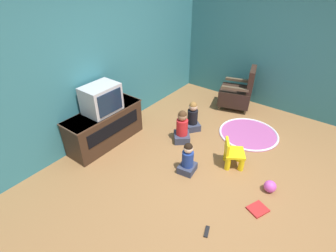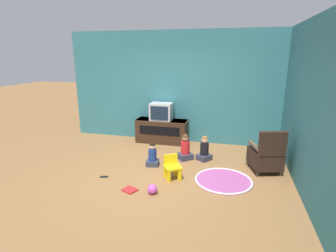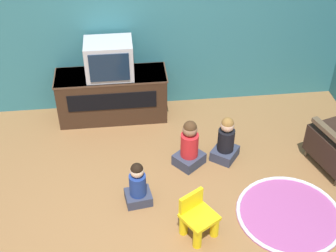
% 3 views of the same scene
% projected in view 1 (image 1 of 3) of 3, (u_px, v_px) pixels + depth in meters
% --- Properties ---
extents(ground_plane, '(30.00, 30.00, 0.00)m').
position_uv_depth(ground_plane, '(212.00, 172.00, 3.88)').
color(ground_plane, olive).
extents(wall_back, '(5.64, 0.12, 2.84)m').
position_uv_depth(wall_back, '(94.00, 54.00, 4.07)').
color(wall_back, teal).
rests_on(wall_back, ground_plane).
extents(wall_right, '(0.12, 5.19, 2.84)m').
position_uv_depth(wall_right, '(311.00, 42.00, 4.63)').
color(wall_right, teal).
rests_on(wall_right, ground_plane).
extents(tv_cabinet, '(1.34, 0.47, 0.61)m').
position_uv_depth(tv_cabinet, '(105.00, 126.00, 4.35)').
color(tv_cabinet, '#382316').
rests_on(tv_cabinet, ground_plane).
extents(television, '(0.55, 0.41, 0.44)m').
position_uv_depth(television, '(101.00, 99.00, 4.06)').
color(television, '#B7B7BC').
rests_on(television, tv_cabinet).
extents(black_armchair, '(0.69, 0.75, 0.89)m').
position_uv_depth(black_armchair, '(238.00, 93.00, 5.36)').
color(black_armchair, brown).
rests_on(black_armchair, ground_plane).
extents(yellow_kid_chair, '(0.40, 0.40, 0.44)m').
position_uv_depth(yellow_kid_chair, '(233.00, 155.00, 3.93)').
color(yellow_kid_chair, yellow).
rests_on(yellow_kid_chair, ground_plane).
extents(play_mat, '(1.05, 1.05, 0.04)m').
position_uv_depth(play_mat, '(248.00, 134.00, 4.71)').
color(play_mat, '#A54C8C').
rests_on(play_mat, ground_plane).
extents(child_watching_left, '(0.39, 0.39, 0.58)m').
position_uv_depth(child_watching_left, '(182.00, 128.00, 4.43)').
color(child_watching_left, '#33384C').
rests_on(child_watching_left, ground_plane).
extents(child_watching_center, '(0.37, 0.37, 0.55)m').
position_uv_depth(child_watching_center, '(192.00, 117.00, 4.74)').
color(child_watching_center, '#33384C').
rests_on(child_watching_center, ground_plane).
extents(child_watching_right, '(0.29, 0.26, 0.51)m').
position_uv_depth(child_watching_right, '(188.00, 160.00, 3.79)').
color(child_watching_right, '#33384C').
rests_on(child_watching_right, ground_plane).
extents(toy_ball, '(0.17, 0.17, 0.17)m').
position_uv_depth(toy_ball, '(270.00, 186.00, 3.53)').
color(toy_ball, '#CC4CB2').
rests_on(toy_ball, ground_plane).
extents(book, '(0.29, 0.27, 0.02)m').
position_uv_depth(book, '(258.00, 209.00, 3.30)').
color(book, '#B22323').
rests_on(book, ground_plane).
extents(remote_control, '(0.16, 0.09, 0.02)m').
position_uv_depth(remote_control, '(207.00, 232.00, 3.03)').
color(remote_control, black).
rests_on(remote_control, ground_plane).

